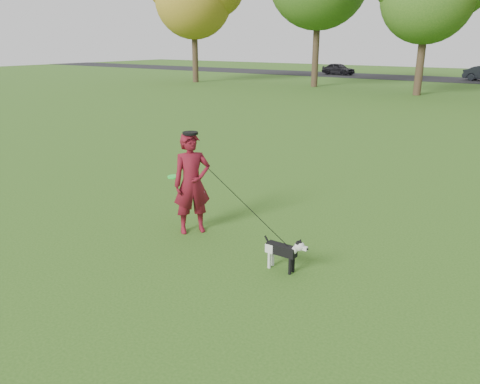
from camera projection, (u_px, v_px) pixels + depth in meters
The scene contains 5 objects.
ground at pixel (239, 248), 7.88m from camera, with size 120.00×120.00×0.00m, color #285116.
man at pixel (192, 183), 8.30m from camera, with size 0.67×0.44×1.83m, color #5B0D20.
dog at pixel (285, 250), 7.00m from camera, with size 0.75×0.15×0.57m.
car_left at pixel (338, 69), 47.45m from camera, with size 1.37×3.40×1.16m, color black.
man_held_items at pixel (246, 206), 7.43m from camera, with size 2.72×0.53×1.46m.
Camera 1 is at (4.14, -5.89, 3.34)m, focal length 35.00 mm.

